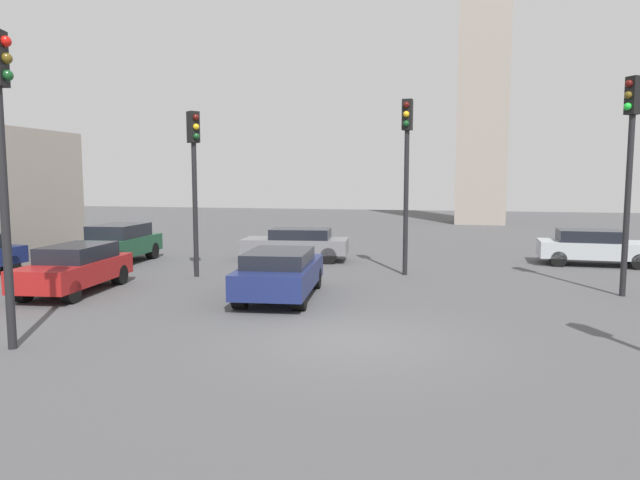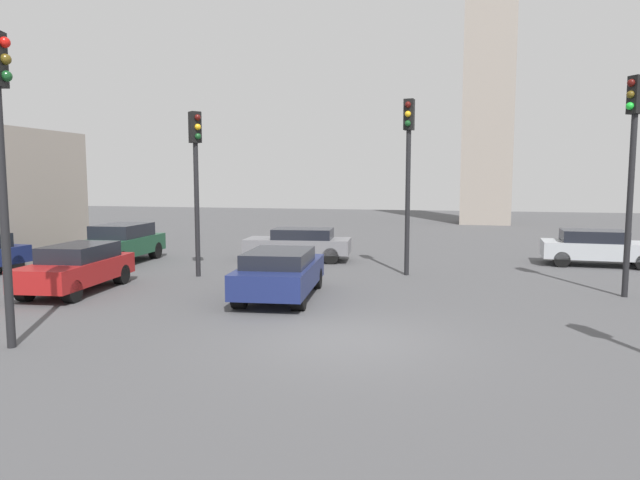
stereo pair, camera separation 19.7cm
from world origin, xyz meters
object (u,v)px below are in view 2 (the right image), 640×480
object	(u,v)px
traffic_light_0	(0,133)
traffic_light_2	(633,146)
traffic_light_4	(408,155)
car_1	(280,272)
car_2	(299,243)
car_0	(77,267)
traffic_light_3	(196,163)
car_5	(121,243)
car_3	(597,247)

from	to	relation	value
traffic_light_0	traffic_light_2	world-z (taller)	traffic_light_2
traffic_light_4	car_1	bearing A→B (deg)	-27.05
car_2	traffic_light_4	bearing A→B (deg)	145.31
car_0	car_2	distance (m)	8.77
traffic_light_3	car_1	xyz separation A→B (m)	(3.74, -2.62, -3.04)
traffic_light_3	car_0	world-z (taller)	traffic_light_3
traffic_light_4	car_1	world-z (taller)	traffic_light_4
car_1	car_5	bearing A→B (deg)	53.22
car_0	car_3	distance (m)	18.05
traffic_light_3	car_3	world-z (taller)	traffic_light_3
traffic_light_2	car_3	distance (m)	6.94
traffic_light_4	car_2	bearing A→B (deg)	-112.23
traffic_light_0	traffic_light_4	bearing A→B (deg)	44.29
car_0	traffic_light_2	bearing A→B (deg)	95.03
traffic_light_2	traffic_light_3	size ratio (longest dim) A/B	1.10
traffic_light_4	car_3	distance (m)	8.44
car_2	car_5	bearing A→B (deg)	12.82
car_0	car_3	world-z (taller)	car_0
car_2	traffic_light_3	bearing A→B (deg)	56.38
car_3	car_5	bearing A→B (deg)	-165.74
traffic_light_0	car_2	xyz separation A→B (m)	(2.02, 12.62, -3.37)
traffic_light_2	traffic_light_3	distance (m)	12.87
traffic_light_0	car_2	distance (m)	13.22
traffic_light_0	car_1	xyz separation A→B (m)	(3.55, 5.65, -3.35)
traffic_light_4	car_0	bearing A→B (deg)	-53.84
traffic_light_2	car_1	size ratio (longest dim) A/B	1.35
traffic_light_3	traffic_light_4	bearing A→B (deg)	53.40
car_1	car_2	size ratio (longest dim) A/B	1.03
traffic_light_2	traffic_light_0	bearing A→B (deg)	-2.58
car_1	car_2	world-z (taller)	car_1
traffic_light_3	car_0	xyz separation A→B (m)	(-2.18, -3.24, -3.04)
traffic_light_0	traffic_light_4	xyz separation A→B (m)	(6.51, 10.24, -0.04)
car_5	traffic_light_0	bearing A→B (deg)	18.24
traffic_light_4	car_2	distance (m)	6.07
traffic_light_0	car_3	distance (m)	19.64
traffic_light_2	car_1	distance (m)	10.05
traffic_light_0	traffic_light_2	bearing A→B (deg)	19.38
traffic_light_4	car_3	world-z (taller)	traffic_light_4
traffic_light_0	traffic_light_3	world-z (taller)	traffic_light_0
traffic_light_3	car_5	xyz separation A→B (m)	(-4.27, 2.06, -2.96)
car_2	car_5	xyz separation A→B (m)	(-6.49, -2.30, 0.10)
traffic_light_3	traffic_light_2	bearing A→B (deg)	36.36
car_1	car_3	xyz separation A→B (m)	(9.65, 8.50, -0.01)
traffic_light_2	car_3	bearing A→B (deg)	-130.17
traffic_light_0	car_3	size ratio (longest dim) A/B	1.47
traffic_light_2	car_3	size ratio (longest dim) A/B	1.48
traffic_light_3	car_5	world-z (taller)	traffic_light_3
traffic_light_4	car_5	size ratio (longest dim) A/B	1.32
car_0	car_3	bearing A→B (deg)	113.77
traffic_light_3	car_3	size ratio (longest dim) A/B	1.34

